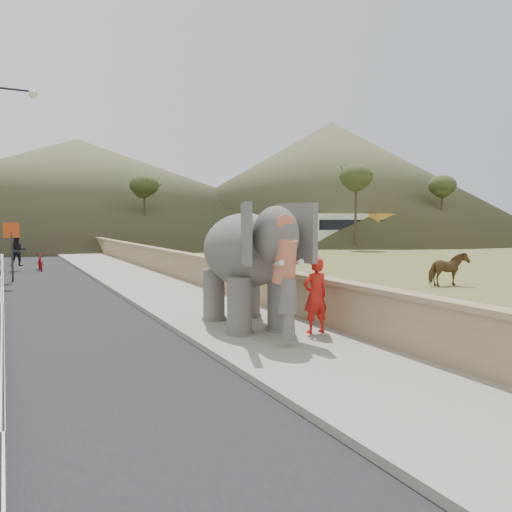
{
  "coord_description": "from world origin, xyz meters",
  "views": [
    {
      "loc": [
        -4.78,
        -5.48,
        2.49
      ],
      "look_at": [
        0.2,
        4.33,
        1.7
      ],
      "focal_mm": 35.0,
      "sensor_mm": 36.0,
      "label": 1
    }
  ],
  "objects": [
    {
      "name": "ground",
      "position": [
        0.0,
        0.0,
        0.0
      ],
      "size": [
        160.0,
        160.0,
        0.0
      ],
      "primitive_type": "plane",
      "color": "olive",
      "rests_on": "ground"
    },
    {
      "name": "walkway",
      "position": [
        0.0,
        10.0,
        0.07
      ],
      "size": [
        3.0,
        120.0,
        0.15
      ],
      "primitive_type": "cube",
      "color": "#9E9687",
      "rests_on": "ground"
    },
    {
      "name": "parapet",
      "position": [
        1.65,
        10.0,
        0.55
      ],
      "size": [
        0.3,
        120.0,
        1.1
      ],
      "primitive_type": "cube",
      "color": "tan",
      "rests_on": "ground"
    },
    {
      "name": "lamppost",
      "position": [
        -4.69,
        17.39,
        4.87
      ],
      "size": [
        1.76,
        0.36,
        8.0
      ],
      "color": "#2F2E34",
      "rests_on": "ground"
    },
    {
      "name": "signboard",
      "position": [
        -4.5,
        16.56,
        1.64
      ],
      "size": [
        0.6,
        0.08,
        2.4
      ],
      "color": "#2D2D33",
      "rests_on": "ground"
    },
    {
      "name": "cow",
      "position": [
        10.2,
        7.97,
        0.64
      ],
      "size": [
        1.59,
        0.89,
        1.28
      ],
      "primitive_type": "imported",
      "rotation": [
        0.0,
        0.0,
        1.44
      ],
      "color": "brown",
      "rests_on": "ground"
    },
    {
      "name": "distant_car",
      "position": [
        18.03,
        34.43,
        0.72
      ],
      "size": [
        4.42,
        2.27,
        1.44
      ],
      "primitive_type": "imported",
      "rotation": [
        0.0,
        0.0,
        1.43
      ],
      "color": "silver",
      "rests_on": "ground"
    },
    {
      "name": "bus_white",
      "position": [
        24.89,
        32.58,
        1.55
      ],
      "size": [
        11.21,
        3.67,
        3.1
      ],
      "primitive_type": "cube",
      "rotation": [
        0.0,
        0.0,
        1.68
      ],
      "color": "white",
      "rests_on": "ground"
    },
    {
      "name": "bus_orange",
      "position": [
        31.17,
        32.6,
        1.55
      ],
      "size": [
        11.28,
        4.6,
        3.1
      ],
      "primitive_type": "cube",
      "rotation": [
        0.0,
        0.0,
        1.77
      ],
      "color": "orange",
      "rests_on": "ground"
    },
    {
      "name": "hill_right",
      "position": [
        36.0,
        52.0,
        8.0
      ],
      "size": [
        56.0,
        56.0,
        16.0
      ],
      "primitive_type": "cone",
      "color": "brown",
      "rests_on": "ground"
    },
    {
      "name": "hill_far",
      "position": [
        5.0,
        70.0,
        7.0
      ],
      "size": [
        80.0,
        80.0,
        14.0
      ],
      "primitive_type": "cone",
      "color": "brown",
      "rests_on": "ground"
    },
    {
      "name": "elephant_and_man",
      "position": [
        0.02,
        4.46,
        1.46
      ],
      "size": [
        2.25,
        3.74,
        2.64
      ],
      "color": "slate",
      "rests_on": "ground"
    },
    {
      "name": "motorcyclist",
      "position": [
        -3.63,
        21.22,
        0.7
      ],
      "size": [
        1.68,
        1.7,
        1.81
      ],
      "color": "maroon",
      "rests_on": "ground"
    },
    {
      "name": "trees",
      "position": [
        1.35,
        28.53,
        3.88
      ],
      "size": [
        47.96,
        44.18,
        9.21
      ],
      "color": "#473828",
      "rests_on": "ground"
    }
  ]
}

